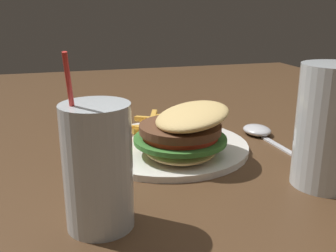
% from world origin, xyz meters
% --- Properties ---
extents(dining_table, '(1.60, 1.17, 0.73)m').
position_xyz_m(dining_table, '(0.00, 0.00, 0.63)').
color(dining_table, '#4C331E').
rests_on(dining_table, ground_plane).
extents(meal_plate_near, '(0.27, 0.26, 0.09)m').
position_xyz_m(meal_plate_near, '(0.08, -0.13, 0.76)').
color(meal_plate_near, white).
rests_on(meal_plate_near, dining_table).
extents(beer_glass, '(0.09, 0.09, 0.16)m').
position_xyz_m(beer_glass, '(0.23, 0.03, 0.80)').
color(beer_glass, silver).
rests_on(beer_glass, dining_table).
extents(juice_glass, '(0.07, 0.07, 0.19)m').
position_xyz_m(juice_glass, '(0.25, -0.27, 0.79)').
color(juice_glass, silver).
rests_on(juice_glass, dining_table).
extents(spoon, '(0.19, 0.05, 0.02)m').
position_xyz_m(spoon, '(0.03, 0.05, 0.74)').
color(spoon, silver).
rests_on(spoon, dining_table).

